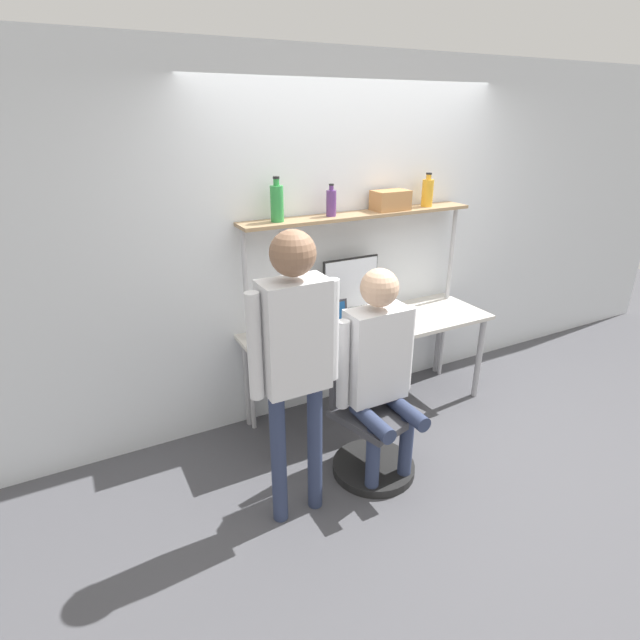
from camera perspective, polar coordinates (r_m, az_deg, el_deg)
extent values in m
plane|color=#4C4C51|center=(4.01, 8.09, -12.29)|extent=(12.00, 12.00, 0.00)
cube|color=silver|center=(3.97, 3.38, 9.07)|extent=(8.00, 0.06, 2.70)
cube|color=beige|center=(3.88, 5.81, -0.76)|extent=(2.00, 0.63, 0.03)
cylinder|color=#A5A5AA|center=(3.47, -5.31, -10.91)|extent=(0.05, 0.05, 0.73)
cylinder|color=#A5A5AA|center=(4.43, 17.70, -4.15)|extent=(0.05, 0.05, 0.73)
cylinder|color=#A5A5AA|center=(3.88, -8.29, -7.15)|extent=(0.05, 0.05, 0.73)
cylinder|color=#A5A5AA|center=(4.76, 13.40, -1.76)|extent=(0.05, 0.05, 0.73)
cube|color=#997A56|center=(3.79, 4.70, 11.90)|extent=(1.90, 0.23, 0.02)
cylinder|color=#B2B2B7|center=(3.64, -8.16, -1.68)|extent=(0.04, 0.04, 1.59)
cylinder|color=#B2B2B7|center=(4.55, 14.33, 2.85)|extent=(0.04, 0.04, 1.59)
cylinder|color=black|center=(3.96, 3.44, 0.12)|extent=(0.17, 0.17, 0.01)
cylinder|color=black|center=(3.94, 3.46, 0.85)|extent=(0.06, 0.06, 0.10)
cube|color=black|center=(3.86, 3.49, 4.19)|extent=(0.48, 0.01, 0.41)
cube|color=silver|center=(3.86, 3.54, 4.16)|extent=(0.45, 0.02, 0.38)
cube|color=#333338|center=(3.60, 1.83, -2.24)|extent=(0.31, 0.25, 0.01)
cube|color=black|center=(3.58, 1.98, -2.27)|extent=(0.26, 0.14, 0.00)
cube|color=#333338|center=(3.64, 1.00, 0.23)|extent=(0.31, 0.04, 0.25)
cube|color=#194C8C|center=(3.63, 1.05, 0.19)|extent=(0.27, 0.03, 0.22)
cube|color=black|center=(3.71, 5.98, -1.61)|extent=(0.07, 0.15, 0.01)
cube|color=black|center=(3.70, 5.98, -1.53)|extent=(0.06, 0.13, 0.00)
cylinder|color=black|center=(3.58, 6.12, -16.35)|extent=(0.56, 0.56, 0.06)
cylinder|color=#4C4C51|center=(3.45, 6.27, -13.56)|extent=(0.06, 0.06, 0.37)
cube|color=#3F3F44|center=(3.33, 6.43, -10.64)|extent=(0.56, 0.56, 0.05)
cube|color=#3F3F44|center=(3.33, 3.89, -5.61)|extent=(0.41, 0.14, 0.45)
cylinder|color=#2D3856|center=(3.29, 6.04, -15.80)|extent=(0.09, 0.09, 0.48)
cylinder|color=#2D3856|center=(3.41, 9.75, -14.42)|extent=(0.09, 0.09, 0.48)
cylinder|color=#2D3856|center=(3.14, 5.95, -11.42)|extent=(0.10, 0.38, 0.10)
cylinder|color=#2D3856|center=(3.27, 9.76, -10.14)|extent=(0.10, 0.38, 0.10)
cube|color=silver|center=(3.15, 6.45, -3.95)|extent=(0.39, 0.20, 0.61)
cylinder|color=silver|center=(3.04, 2.63, -5.18)|extent=(0.08, 0.08, 0.58)
cylinder|color=silver|center=(3.28, 9.95, -3.27)|extent=(0.08, 0.08, 0.58)
sphere|color=#D8AD8C|center=(2.98, 6.82, 3.69)|extent=(0.23, 0.23, 0.23)
cylinder|color=#2D3856|center=(2.99, -4.75, -15.48)|extent=(0.09, 0.09, 0.88)
cylinder|color=#2D3856|center=(3.06, -0.59, -14.26)|extent=(0.09, 0.09, 0.88)
cube|color=silver|center=(2.64, -2.93, -1.84)|extent=(0.36, 0.20, 0.62)
cylinder|color=silver|center=(2.56, -7.50, -3.10)|extent=(0.08, 0.08, 0.59)
cylinder|color=silver|center=(2.74, 1.37, -1.20)|extent=(0.08, 0.08, 0.59)
sphere|color=#8C664C|center=(2.48, -3.13, 7.63)|extent=(0.24, 0.24, 0.24)
cylinder|color=gold|center=(4.13, 12.17, 13.99)|extent=(0.09, 0.09, 0.21)
cylinder|color=gold|center=(4.12, 12.32, 15.68)|extent=(0.04, 0.04, 0.04)
cylinder|color=black|center=(4.11, 12.35, 16.03)|extent=(0.04, 0.04, 0.01)
cylinder|color=#2D8C3F|center=(3.46, -4.94, 13.09)|extent=(0.09, 0.09, 0.24)
cylinder|color=#2D8C3F|center=(3.44, -5.02, 15.42)|extent=(0.04, 0.04, 0.04)
cylinder|color=black|center=(3.44, -5.04, 15.92)|extent=(0.04, 0.04, 0.01)
cylinder|color=#593372|center=(3.65, 1.29, 13.18)|extent=(0.07, 0.07, 0.18)
cylinder|color=#593372|center=(3.63, 1.30, 14.86)|extent=(0.03, 0.03, 0.03)
cylinder|color=black|center=(3.63, 1.31, 15.21)|extent=(0.04, 0.04, 0.01)
cube|color=#B27A47|center=(3.92, 8.06, 13.39)|extent=(0.28, 0.17, 0.15)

